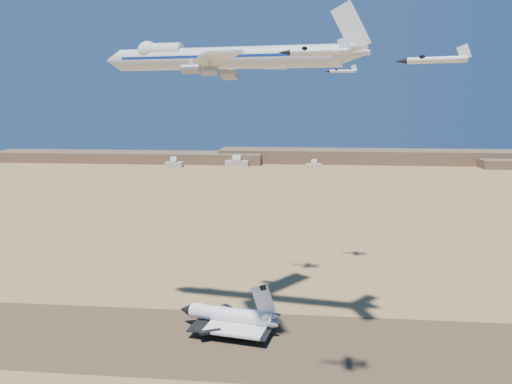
# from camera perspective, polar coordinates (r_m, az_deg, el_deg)

# --- Properties ---
(ground) EXTENTS (1200.00, 1200.00, 0.00)m
(ground) POSITION_cam_1_polar(r_m,az_deg,el_deg) (179.75, -4.61, -16.68)
(ground) COLOR #A47449
(ground) RESTS_ON ground
(runway) EXTENTS (600.00, 50.00, 0.06)m
(runway) POSITION_cam_1_polar(r_m,az_deg,el_deg) (179.73, -4.61, -16.68)
(runway) COLOR brown
(runway) RESTS_ON ground
(ridgeline) EXTENTS (960.00, 90.00, 18.00)m
(ridgeline) POSITION_cam_1_polar(r_m,az_deg,el_deg) (689.88, 8.70, 3.86)
(ridgeline) COLOR brown
(ridgeline) RESTS_ON ground
(hangars) EXTENTS (200.50, 29.50, 30.00)m
(hangars) POSITION_cam_1_polar(r_m,az_deg,el_deg) (647.55, -2.61, 3.32)
(hangars) COLOR beige
(hangars) RESTS_ON ground
(shuttle) EXTENTS (37.63, 27.36, 18.52)m
(shuttle) POSITION_cam_1_polar(r_m,az_deg,el_deg) (185.66, -2.98, -14.05)
(shuttle) COLOR white
(shuttle) RESTS_ON runway
(carrier_747) EXTENTS (89.60, 68.44, 22.23)m
(carrier_747) POSITION_cam_1_polar(r_m,az_deg,el_deg) (168.80, -4.32, 15.01)
(carrier_747) COLOR silver
(crew_a) EXTENTS (0.60, 0.72, 1.69)m
(crew_a) POSITION_cam_1_polar(r_m,az_deg,el_deg) (180.20, -1.35, -16.26)
(crew_a) COLOR orange
(crew_a) RESTS_ON runway
(crew_b) EXTENTS (0.68, 0.90, 1.65)m
(crew_b) POSITION_cam_1_polar(r_m,az_deg,el_deg) (179.17, -0.22, -16.43)
(crew_b) COLOR orange
(crew_b) RESTS_ON runway
(crew_c) EXTENTS (0.88, 1.08, 1.64)m
(crew_c) POSITION_cam_1_polar(r_m,az_deg,el_deg) (176.57, 0.22, -16.85)
(crew_c) COLOR orange
(crew_c) RESTS_ON runway
(chase_jet_a) EXTENTS (16.07, 8.55, 4.00)m
(chase_jet_a) POSITION_cam_1_polar(r_m,az_deg,el_deg) (115.42, 7.02, 15.63)
(chase_jet_a) COLOR silver
(chase_jet_b) EXTENTS (13.48, 7.88, 3.44)m
(chase_jet_b) POSITION_cam_1_polar(r_m,az_deg,el_deg) (104.64, 19.81, 14.04)
(chase_jet_b) COLOR silver
(chase_jet_c) EXTENTS (15.15, 8.54, 3.81)m
(chase_jet_c) POSITION_cam_1_polar(r_m,az_deg,el_deg) (209.48, 2.65, 15.21)
(chase_jet_c) COLOR silver
(chase_jet_d) EXTENTS (14.66, 7.79, 3.65)m
(chase_jet_d) POSITION_cam_1_polar(r_m,az_deg,el_deg) (234.18, 9.80, 13.46)
(chase_jet_d) COLOR silver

